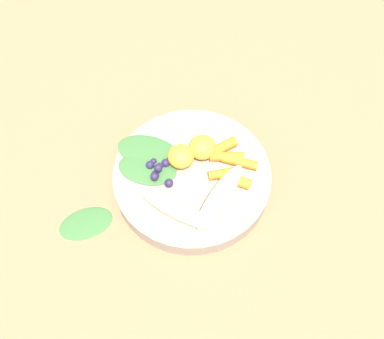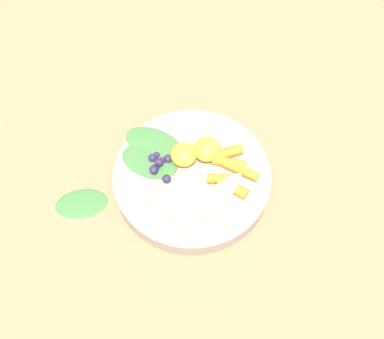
{
  "view_description": "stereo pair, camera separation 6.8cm",
  "coord_description": "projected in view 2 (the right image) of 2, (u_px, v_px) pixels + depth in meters",
  "views": [
    {
      "loc": [
        0.22,
        0.26,
        0.63
      ],
      "look_at": [
        0.0,
        0.0,
        0.04
      ],
      "focal_mm": 40.5,
      "sensor_mm": 36.0,
      "label": 1
    },
    {
      "loc": [
        0.17,
        0.3,
        0.63
      ],
      "look_at": [
        0.0,
        0.0,
        0.04
      ],
      "focal_mm": 40.5,
      "sensor_mm": 36.0,
      "label": 2
    }
  ],
  "objects": [
    {
      "name": "banana_peeled_right",
      "position": [
        166.0,
        204.0,
        0.64
      ],
      "size": [
        0.07,
        0.13,
        0.03
      ],
      "primitive_type": "ellipsoid",
      "rotation": [
        0.0,
        0.0,
        1.91
      ],
      "color": "beige",
      "rests_on": "bowl"
    },
    {
      "name": "carrot_mid_right",
      "position": [
        241.0,
        170.0,
        0.68
      ],
      "size": [
        0.04,
        0.06,
        0.01
      ],
      "primitive_type": "cylinder",
      "rotation": [
        0.0,
        1.57,
        2.16
      ],
      "color": "orange",
      "rests_on": "bowl"
    },
    {
      "name": "orange_segment_near",
      "position": [
        183.0,
        155.0,
        0.69
      ],
      "size": [
        0.04,
        0.04,
        0.03
      ],
      "primitive_type": "ellipsoid",
      "color": "#F4A833",
      "rests_on": "bowl"
    },
    {
      "name": "carrot_mid_left",
      "position": [
        222.0,
        179.0,
        0.68
      ],
      "size": [
        0.05,
        0.04,
        0.01
      ],
      "primitive_type": "cylinder",
      "rotation": [
        0.0,
        1.57,
        2.62
      ],
      "color": "orange",
      "rests_on": "bowl"
    },
    {
      "name": "ground_plane",
      "position": [
        192.0,
        182.0,
        0.72
      ],
      "size": [
        2.4,
        2.4,
        0.0
      ],
      "primitive_type": "plane",
      "color": "#99704C"
    },
    {
      "name": "carrot_front",
      "position": [
        232.0,
        186.0,
        0.67
      ],
      "size": [
        0.04,
        0.05,
        0.02
      ],
      "primitive_type": "cylinder",
      "rotation": [
        0.0,
        1.57,
        2.04
      ],
      "color": "orange",
      "rests_on": "bowl"
    },
    {
      "name": "kale_leaf_right",
      "position": [
        150.0,
        161.0,
        0.7
      ],
      "size": [
        0.1,
        0.11,
        0.01
      ],
      "primitive_type": "ellipsoid",
      "rotation": [
        0.0,
        0.0,
        5.34
      ],
      "color": "#3D7038",
      "rests_on": "bowl"
    },
    {
      "name": "carrot_small",
      "position": [
        227.0,
        154.0,
        0.7
      ],
      "size": [
        0.05,
        0.03,
        0.02
      ],
      "primitive_type": "cylinder",
      "rotation": [
        0.0,
        1.57,
        2.97
      ],
      "color": "orange",
      "rests_on": "bowl"
    },
    {
      "name": "banana_peeled_left",
      "position": [
        214.0,
        200.0,
        0.65
      ],
      "size": [
        0.13,
        0.07,
        0.03
      ],
      "primitive_type": "ellipsoid",
      "rotation": [
        0.0,
        0.0,
        3.43
      ],
      "color": "beige",
      "rests_on": "bowl"
    },
    {
      "name": "kale_leaf_stray",
      "position": [
        81.0,
        203.0,
        0.69
      ],
      "size": [
        0.1,
        0.08,
        0.01
      ],
      "primitive_type": "ellipsoid",
      "rotation": [
        0.0,
        0.0,
        5.92
      ],
      "color": "#3D7038",
      "rests_on": "ground_plane"
    },
    {
      "name": "carrot_rear",
      "position": [
        230.0,
        163.0,
        0.69
      ],
      "size": [
        0.05,
        0.05,
        0.02
      ],
      "primitive_type": "cylinder",
      "rotation": [
        0.0,
        1.57,
        2.41
      ],
      "color": "orange",
      "rests_on": "bowl"
    },
    {
      "name": "bowl",
      "position": [
        192.0,
        177.0,
        0.7
      ],
      "size": [
        0.25,
        0.25,
        0.03
      ],
      "primitive_type": "cylinder",
      "color": "gray",
      "rests_on": "ground_plane"
    },
    {
      "name": "kale_leaf_left",
      "position": [
        154.0,
        144.0,
        0.71
      ],
      "size": [
        0.11,
        0.12,
        0.01
      ],
      "primitive_type": "ellipsoid",
      "rotation": [
        0.0,
        0.0,
        5.29
      ],
      "color": "#3D7038",
      "rests_on": "bowl"
    },
    {
      "name": "blueberry_pile",
      "position": [
        160.0,
        164.0,
        0.69
      ],
      "size": [
        0.06,
        0.06,
        0.02
      ],
      "color": "#2D234C",
      "rests_on": "bowl"
    },
    {
      "name": "orange_segment_far",
      "position": [
        207.0,
        149.0,
        0.69
      ],
      "size": [
        0.04,
        0.04,
        0.03
      ],
      "primitive_type": "ellipsoid",
      "color": "#F4A833",
      "rests_on": "bowl"
    }
  ]
}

